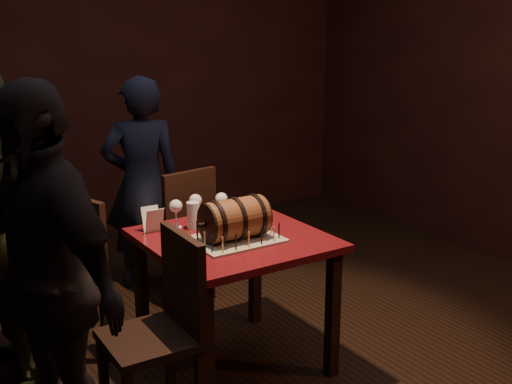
# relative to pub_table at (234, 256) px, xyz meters

# --- Properties ---
(room_shell) EXTENTS (5.04, 5.04, 2.80)m
(room_shell) POSITION_rel_pub_table_xyz_m (0.13, 0.02, 0.76)
(room_shell) COLOR black
(room_shell) RESTS_ON ground
(pub_table) EXTENTS (0.90, 0.90, 0.75)m
(pub_table) POSITION_rel_pub_table_xyz_m (0.00, 0.00, 0.00)
(pub_table) COLOR #4E0D13
(pub_table) RESTS_ON ground
(cake_board) EXTENTS (0.45, 0.35, 0.01)m
(cake_board) POSITION_rel_pub_table_xyz_m (-0.03, -0.06, 0.12)
(cake_board) COLOR #A39A83
(cake_board) RESTS_ON pub_table
(barrel_cake) EXTENTS (0.39, 0.23, 0.23)m
(barrel_cake) POSITION_rel_pub_table_xyz_m (-0.03, -0.06, 0.23)
(barrel_cake) COLOR brown
(barrel_cake) RESTS_ON cake_board
(birthday_candles) EXTENTS (0.40, 0.30, 0.09)m
(birthday_candles) POSITION_rel_pub_table_xyz_m (-0.03, -0.06, 0.16)
(birthday_candles) COLOR #F8DB94
(birthday_candles) RESTS_ON cake_board
(wine_glass_left) EXTENTS (0.07, 0.07, 0.16)m
(wine_glass_left) POSITION_rel_pub_table_xyz_m (-0.19, 0.29, 0.23)
(wine_glass_left) COLOR silver
(wine_glass_left) RESTS_ON pub_table
(wine_glass_mid) EXTENTS (0.07, 0.07, 0.16)m
(wine_glass_mid) POSITION_rel_pub_table_xyz_m (-0.05, 0.34, 0.23)
(wine_glass_mid) COLOR silver
(wine_glass_mid) RESTS_ON pub_table
(wine_glass_right) EXTENTS (0.07, 0.07, 0.16)m
(wine_glass_right) POSITION_rel_pub_table_xyz_m (0.09, 0.28, 0.23)
(wine_glass_right) COLOR silver
(wine_glass_right) RESTS_ON pub_table
(pint_of_ale) EXTENTS (0.07, 0.07, 0.15)m
(pint_of_ale) POSITION_rel_pub_table_xyz_m (-0.12, 0.23, 0.18)
(pint_of_ale) COLOR silver
(pint_of_ale) RESTS_ON pub_table
(menu_card) EXTENTS (0.10, 0.05, 0.13)m
(menu_card) POSITION_rel_pub_table_xyz_m (-0.32, 0.31, 0.17)
(menu_card) COLOR white
(menu_card) RESTS_ON pub_table
(chair_back) EXTENTS (0.46, 0.46, 0.93)m
(chair_back) POSITION_rel_pub_table_xyz_m (0.13, 0.89, -0.12)
(chair_back) COLOR black
(chair_back) RESTS_ON ground
(chair_left_rear) EXTENTS (0.51, 0.51, 0.93)m
(chair_left_rear) POSITION_rel_pub_table_xyz_m (-0.73, 0.54, -0.12)
(chair_left_rear) COLOR black
(chair_left_rear) RESTS_ON ground
(chair_left_front) EXTENTS (0.41, 0.41, 0.93)m
(chair_left_front) POSITION_rel_pub_table_xyz_m (-0.54, -0.28, -0.12)
(chair_left_front) COLOR black
(chair_left_front) RESTS_ON ground
(person_back) EXTENTS (0.62, 0.49, 1.50)m
(person_back) POSITION_rel_pub_table_xyz_m (0.04, 1.31, 0.11)
(person_back) COLOR black
(person_back) RESTS_ON ground
(person_left_front) EXTENTS (0.64, 1.04, 1.66)m
(person_left_front) POSITION_rel_pub_table_xyz_m (-1.05, -0.27, 0.19)
(person_left_front) COLOR black
(person_left_front) RESTS_ON ground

